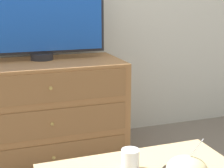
{
  "coord_description": "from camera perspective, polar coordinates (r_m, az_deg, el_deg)",
  "views": [
    {
      "loc": [
        -0.39,
        -2.69,
        1.14
      ],
      "look_at": [
        0.09,
        -1.32,
        0.78
      ],
      "focal_mm": 55.0,
      "sensor_mm": 36.0,
      "label": 1
    }
  ],
  "objects": [
    {
      "name": "ground_plane",
      "position": [
        2.95,
        -10.21,
        -9.02
      ],
      "size": [
        12.0,
        12.0,
        0.0
      ],
      "primitive_type": "plane",
      "color": "#70665B"
    },
    {
      "name": "dresser",
      "position": [
        2.52,
        -10.99,
        -4.38
      ],
      "size": [
        1.1,
        0.58,
        0.71
      ],
      "color": "#9E6B3D",
      "rests_on": "ground_plane"
    },
    {
      "name": "tv",
      "position": [
        2.49,
        -11.92,
        11.36
      ],
      "size": [
        0.93,
        0.16,
        0.63
      ],
      "color": "#232328",
      "rests_on": "dresser"
    },
    {
      "name": "drink_cup",
      "position": [
        1.36,
        3.05,
        -12.71
      ],
      "size": [
        0.07,
        0.07,
        0.09
      ],
      "color": "white",
      "rests_on": "coffee_table"
    }
  ]
}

